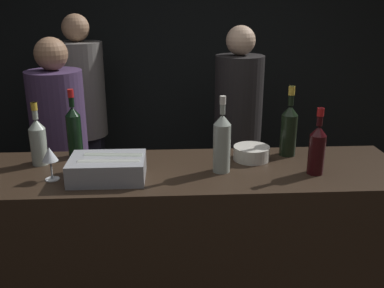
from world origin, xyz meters
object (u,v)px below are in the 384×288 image
object	(u,v)px
person_grey_polo	(61,148)
ice_bin_with_bottles	(108,167)
bowl_white	(251,153)
person_blond_tee	(238,128)
champagne_bottle	(289,128)
wine_glass	(50,156)
red_wine_bottle_tall	(317,148)
person_in_hoodie	(83,115)
red_wine_bottle_burgundy	(74,130)
rose_wine_bottle	(38,140)
white_wine_bottle	(222,142)

from	to	relation	value
person_grey_polo	ice_bin_with_bottles	bearing A→B (deg)	133.48
ice_bin_with_bottles	person_grey_polo	distance (m)	1.06
bowl_white	person_blond_tee	xyz separation A→B (m)	(0.10, 1.02, -0.18)
bowl_white	champagne_bottle	distance (m)	0.24
bowl_white	wine_glass	xyz separation A→B (m)	(-0.96, -0.21, 0.08)
person_grey_polo	champagne_bottle	bearing A→B (deg)	171.57
wine_glass	person_blond_tee	xyz separation A→B (m)	(1.06, 1.23, -0.26)
red_wine_bottle_tall	ice_bin_with_bottles	bearing A→B (deg)	-179.42
red_wine_bottle_tall	person_in_hoodie	bearing A→B (deg)	131.74
red_wine_bottle_burgundy	rose_wine_bottle	world-z (taller)	red_wine_bottle_burgundy
wine_glass	bowl_white	bearing A→B (deg)	12.05
person_blond_tee	ice_bin_with_bottles	bearing A→B (deg)	116.58
champagne_bottle	red_wine_bottle_burgundy	bearing A→B (deg)	178.14
red_wine_bottle_tall	white_wine_bottle	bearing A→B (deg)	173.41
red_wine_bottle_tall	person_in_hoodie	size ratio (longest dim) A/B	0.18
wine_glass	red_wine_bottle_burgundy	bearing A→B (deg)	80.46
wine_glass	person_in_hoodie	bearing A→B (deg)	95.68
ice_bin_with_bottles	red_wine_bottle_tall	size ratio (longest dim) A/B	1.07
wine_glass	champagne_bottle	world-z (taller)	champagne_bottle
ice_bin_with_bottles	bowl_white	bearing A→B (deg)	16.60
wine_glass	red_wine_bottle_tall	world-z (taller)	red_wine_bottle_tall
rose_wine_bottle	red_wine_bottle_burgundy	bearing A→B (deg)	31.33
rose_wine_bottle	person_blond_tee	distance (m)	1.57
person_in_hoodie	rose_wine_bottle	bearing A→B (deg)	22.11
white_wine_bottle	bowl_white	bearing A→B (deg)	40.49
wine_glass	white_wine_bottle	world-z (taller)	white_wine_bottle
white_wine_bottle	rose_wine_bottle	bearing A→B (deg)	170.75
champagne_bottle	person_in_hoodie	distance (m)	1.87
red_wine_bottle_burgundy	white_wine_bottle	xyz separation A→B (m)	(0.74, -0.24, 0.00)
ice_bin_with_bottles	white_wine_bottle	xyz separation A→B (m)	(0.53, 0.06, 0.09)
person_grey_polo	red_wine_bottle_burgundy	bearing A→B (deg)	128.69
wine_glass	person_grey_polo	world-z (taller)	person_grey_polo
ice_bin_with_bottles	red_wine_bottle_burgundy	world-z (taller)	red_wine_bottle_burgundy
wine_glass	person_grey_polo	xyz separation A→B (m)	(-0.19, 0.93, -0.29)
bowl_white	red_wine_bottle_tall	xyz separation A→B (m)	(0.27, -0.20, 0.09)
ice_bin_with_bottles	rose_wine_bottle	distance (m)	0.43
wine_glass	person_in_hoodie	world-z (taller)	person_in_hoodie
wine_glass	rose_wine_bottle	size ratio (longest dim) A/B	0.50
bowl_white	white_wine_bottle	bearing A→B (deg)	-139.51
rose_wine_bottle	champagne_bottle	distance (m)	1.28
rose_wine_bottle	person_in_hoodie	size ratio (longest dim) A/B	0.18
red_wine_bottle_tall	person_grey_polo	size ratio (longest dim) A/B	0.19
red_wine_bottle_burgundy	person_in_hoodie	xyz separation A→B (m)	(-0.21, 1.26, -0.25)
champagne_bottle	person_grey_polo	xyz separation A→B (m)	(-1.36, 0.66, -0.32)
rose_wine_bottle	person_grey_polo	bearing A→B (deg)	96.62
ice_bin_with_bottles	white_wine_bottle	bearing A→B (deg)	6.57
rose_wine_bottle	champagne_bottle	bearing A→B (deg)	2.69
rose_wine_bottle	person_blond_tee	world-z (taller)	person_blond_tee
person_in_hoodie	person_grey_polo	size ratio (longest dim) A/B	1.07
red_wine_bottle_tall	person_grey_polo	xyz separation A→B (m)	(-1.42, 0.92, -0.30)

